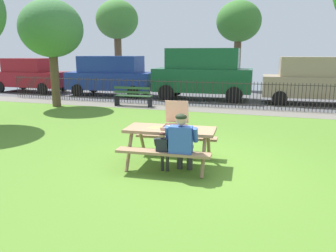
{
  "coord_description": "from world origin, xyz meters",
  "views": [
    {
      "loc": [
        1.31,
        -6.28,
        2.26
      ],
      "look_at": [
        -0.75,
        0.15,
        0.75
      ],
      "focal_mm": 35.11,
      "sensor_mm": 36.0,
      "label": 1
    }
  ],
  "objects_px": {
    "park_bench_left": "(133,97)",
    "parked_car_center": "(203,73)",
    "pizza_box_open": "(175,123)",
    "parked_car_right": "(317,80)",
    "picnic_table_foreground": "(170,137)",
    "far_tree_midleft": "(239,23)",
    "pizza_slice_on_table": "(157,127)",
    "parked_car_left": "(111,75)",
    "child_at_table": "(163,148)",
    "parked_car_far_left": "(30,75)",
    "tree_midground_left": "(51,29)",
    "far_tree_left": "(117,21)",
    "adult_at_table": "(182,141)"
  },
  "relations": [
    {
      "from": "tree_midground_left",
      "to": "parked_car_left",
      "type": "distance_m",
      "value": 4.59
    },
    {
      "from": "adult_at_table",
      "to": "tree_midground_left",
      "type": "xyz_separation_m",
      "value": [
        -7.29,
        6.19,
        2.53
      ]
    },
    {
      "from": "parked_car_left",
      "to": "parked_car_right",
      "type": "height_order",
      "value": "same"
    },
    {
      "from": "picnic_table_foreground",
      "to": "far_tree_midleft",
      "type": "bearing_deg",
      "value": 91.41
    },
    {
      "from": "pizza_slice_on_table",
      "to": "far_tree_midleft",
      "type": "distance_m",
      "value": 15.68
    },
    {
      "from": "parked_car_left",
      "to": "child_at_table",
      "type": "bearing_deg",
      "value": -58.24
    },
    {
      "from": "picnic_table_foreground",
      "to": "tree_midground_left",
      "type": "distance_m",
      "value": 9.34
    },
    {
      "from": "tree_midground_left",
      "to": "far_tree_left",
      "type": "xyz_separation_m",
      "value": [
        -1.74,
        9.62,
        1.19
      ]
    },
    {
      "from": "pizza_slice_on_table",
      "to": "park_bench_left",
      "type": "distance_m",
      "value": 7.58
    },
    {
      "from": "pizza_box_open",
      "to": "park_bench_left",
      "type": "relative_size",
      "value": 0.37
    },
    {
      "from": "park_bench_left",
      "to": "parked_car_far_left",
      "type": "height_order",
      "value": "parked_car_far_left"
    },
    {
      "from": "picnic_table_foreground",
      "to": "parked_car_left",
      "type": "bearing_deg",
      "value": 123.04
    },
    {
      "from": "parked_car_left",
      "to": "far_tree_midleft",
      "type": "relative_size",
      "value": 0.87
    },
    {
      "from": "parked_car_center",
      "to": "far_tree_left",
      "type": "relative_size",
      "value": 0.83
    },
    {
      "from": "parked_car_center",
      "to": "parked_car_left",
      "type": "bearing_deg",
      "value": 180.0
    },
    {
      "from": "tree_midground_left",
      "to": "far_tree_midleft",
      "type": "bearing_deg",
      "value": 55.8
    },
    {
      "from": "pizza_slice_on_table",
      "to": "child_at_table",
      "type": "relative_size",
      "value": 0.37
    },
    {
      "from": "pizza_box_open",
      "to": "parked_car_right",
      "type": "xyz_separation_m",
      "value": [
        3.67,
        9.66,
        0.23
      ]
    },
    {
      "from": "adult_at_table",
      "to": "parked_car_left",
      "type": "distance_m",
      "value": 12.26
    },
    {
      "from": "child_at_table",
      "to": "far_tree_midleft",
      "type": "height_order",
      "value": "far_tree_midleft"
    },
    {
      "from": "adult_at_table",
      "to": "child_at_table",
      "type": "bearing_deg",
      "value": -170.94
    },
    {
      "from": "parked_car_far_left",
      "to": "parked_car_center",
      "type": "height_order",
      "value": "parked_car_center"
    },
    {
      "from": "adult_at_table",
      "to": "parked_car_left",
      "type": "height_order",
      "value": "parked_car_left"
    },
    {
      "from": "park_bench_left",
      "to": "parked_car_right",
      "type": "bearing_deg",
      "value": 22.0
    },
    {
      "from": "parked_car_far_left",
      "to": "far_tree_left",
      "type": "distance_m",
      "value": 7.14
    },
    {
      "from": "picnic_table_foreground",
      "to": "far_tree_midleft",
      "type": "xyz_separation_m",
      "value": [
        -0.38,
        15.33,
        3.47
      ]
    },
    {
      "from": "child_at_table",
      "to": "tree_midground_left",
      "type": "distance_m",
      "value": 9.71
    },
    {
      "from": "parked_car_far_left",
      "to": "parked_car_center",
      "type": "distance_m",
      "value": 10.21
    },
    {
      "from": "picnic_table_foreground",
      "to": "adult_at_table",
      "type": "distance_m",
      "value": 0.61
    },
    {
      "from": "park_bench_left",
      "to": "parked_car_center",
      "type": "xyz_separation_m",
      "value": [
        2.39,
        3.04,
        0.89
      ]
    },
    {
      "from": "child_at_table",
      "to": "parked_car_left",
      "type": "xyz_separation_m",
      "value": [
        -6.37,
        10.29,
        0.59
      ]
    },
    {
      "from": "adult_at_table",
      "to": "child_at_table",
      "type": "height_order",
      "value": "adult_at_table"
    },
    {
      "from": "park_bench_left",
      "to": "tree_midground_left",
      "type": "relative_size",
      "value": 0.37
    },
    {
      "from": "tree_midground_left",
      "to": "parked_car_right",
      "type": "height_order",
      "value": "tree_midground_left"
    },
    {
      "from": "parked_car_left",
      "to": "far_tree_midleft",
      "type": "xyz_separation_m",
      "value": [
        5.97,
        5.57,
        2.97
      ]
    },
    {
      "from": "parked_car_far_left",
      "to": "far_tree_midleft",
      "type": "distance_m",
      "value": 12.89
    },
    {
      "from": "pizza_box_open",
      "to": "child_at_table",
      "type": "xyz_separation_m",
      "value": [
        -0.05,
        -0.63,
        -0.37
      ]
    },
    {
      "from": "pizza_box_open",
      "to": "pizza_slice_on_table",
      "type": "distance_m",
      "value": 0.4
    },
    {
      "from": "picnic_table_foreground",
      "to": "parked_car_center",
      "type": "relative_size",
      "value": 0.4
    },
    {
      "from": "park_bench_left",
      "to": "parked_car_left",
      "type": "bearing_deg",
      "value": 130.19
    },
    {
      "from": "pizza_slice_on_table",
      "to": "parked_car_left",
      "type": "relative_size",
      "value": 0.06
    },
    {
      "from": "child_at_table",
      "to": "pizza_slice_on_table",
      "type": "bearing_deg",
      "value": 120.75
    },
    {
      "from": "picnic_table_foreground",
      "to": "park_bench_left",
      "type": "distance_m",
      "value": 7.71
    },
    {
      "from": "far_tree_midleft",
      "to": "far_tree_left",
      "type": "bearing_deg",
      "value": 180.0
    },
    {
      "from": "pizza_slice_on_table",
      "to": "far_tree_left",
      "type": "bearing_deg",
      "value": 118.61
    },
    {
      "from": "parked_car_left",
      "to": "far_tree_left",
      "type": "relative_size",
      "value": 0.81
    },
    {
      "from": "pizza_slice_on_table",
      "to": "parked_car_center",
      "type": "bearing_deg",
      "value": 96.41
    },
    {
      "from": "parked_car_far_left",
      "to": "parked_car_center",
      "type": "bearing_deg",
      "value": -0.0
    },
    {
      "from": "pizza_slice_on_table",
      "to": "pizza_box_open",
      "type": "bearing_deg",
      "value": 15.25
    },
    {
      "from": "pizza_slice_on_table",
      "to": "park_bench_left",
      "type": "bearing_deg",
      "value": 117.41
    }
  ]
}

